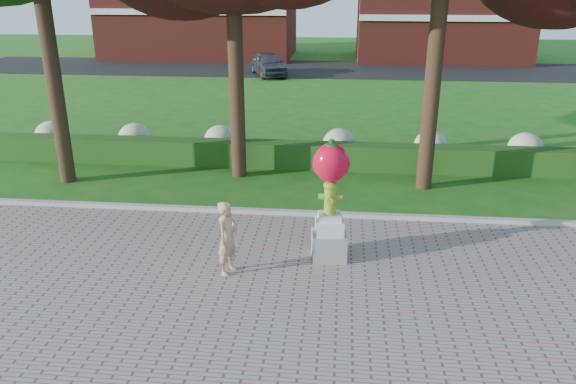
# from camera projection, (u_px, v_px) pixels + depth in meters

# --- Properties ---
(ground) EXTENTS (100.00, 100.00, 0.00)m
(ground) POSITION_uv_depth(u_px,v_px,m) (283.00, 274.00, 11.48)
(ground) COLOR #1D5916
(ground) RESTS_ON ground
(curb) EXTENTS (40.00, 0.18, 0.15)m
(curb) POSITION_uv_depth(u_px,v_px,m) (296.00, 213.00, 14.25)
(curb) COLOR #ADADA5
(curb) RESTS_ON ground
(lawn_hedge) EXTENTS (24.00, 0.70, 0.80)m
(lawn_hedge) POSITION_uv_depth(u_px,v_px,m) (307.00, 155.00, 17.85)
(lawn_hedge) COLOR #144413
(lawn_hedge) RESTS_ON ground
(hydrangea_row) EXTENTS (20.10, 1.10, 0.99)m
(hydrangea_row) POSITION_uv_depth(u_px,v_px,m) (326.00, 143.00, 18.67)
(hydrangea_row) COLOR #ACAB83
(hydrangea_row) RESTS_ON ground
(street) EXTENTS (50.00, 8.00, 0.02)m
(street) POSITION_uv_depth(u_px,v_px,m) (328.00, 69.00, 37.52)
(street) COLOR black
(street) RESTS_ON ground
(building_left) EXTENTS (14.00, 8.00, 7.00)m
(building_left) POSITION_uv_depth(u_px,v_px,m) (200.00, 9.00, 42.78)
(building_left) COLOR maroon
(building_left) RESTS_ON ground
(building_right) EXTENTS (12.00, 8.00, 6.40)m
(building_right) POSITION_uv_depth(u_px,v_px,m) (440.00, 15.00, 41.23)
(building_right) COLOR maroon
(building_right) RESTS_ON ground
(hydrant_sculpture) EXTENTS (0.79, 0.79, 2.61)m
(hydrant_sculpture) POSITION_uv_depth(u_px,v_px,m) (330.00, 197.00, 11.61)
(hydrant_sculpture) COLOR gray
(hydrant_sculpture) RESTS_ON walkway
(woman) EXTENTS (0.54, 0.65, 1.54)m
(woman) POSITION_uv_depth(u_px,v_px,m) (228.00, 238.00, 11.21)
(woman) COLOR tan
(woman) RESTS_ON walkway
(parked_car) EXTENTS (3.06, 4.42, 1.40)m
(parked_car) POSITION_uv_depth(u_px,v_px,m) (268.00, 64.00, 34.81)
(parked_car) COLOR #3B3D42
(parked_car) RESTS_ON street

